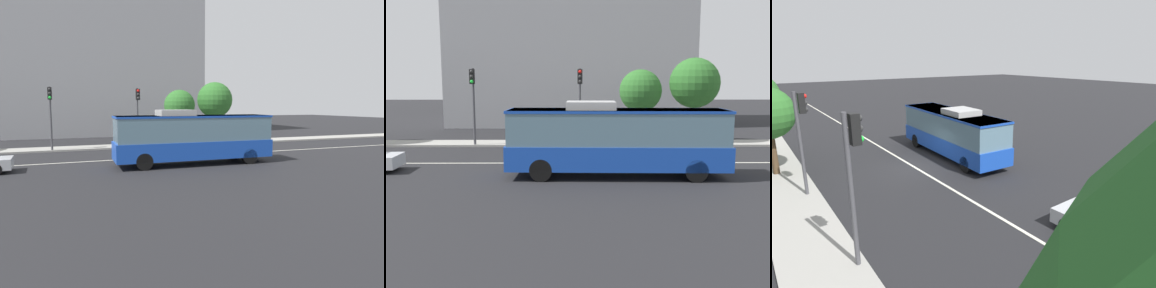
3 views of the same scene
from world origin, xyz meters
The scene contains 9 objects.
ground_plane centered at (0.00, 0.00, 0.00)m, with size 160.00×160.00×0.00m, color black.
sidewalk_kerb centered at (0.00, 7.08, 0.07)m, with size 80.00×2.57×0.14m, color #9E9B93.
lane_centre_line centered at (0.00, 0.00, 0.01)m, with size 76.00×0.16×0.01m, color silver.
transit_bus centered at (0.80, -3.32, 1.81)m, with size 10.07×2.80×3.46m.
traffic_light_near_corner centered at (-0.74, 6.20, 3.56)m, with size 0.33×0.62×5.20m.
traffic_light_mid_block centered at (-7.79, 5.93, 3.56)m, with size 0.33×0.62×5.20m.
street_tree_kerbside_left centered at (3.46, 7.24, 3.67)m, with size 2.93×2.93×5.17m.
street_tree_kerbside_centre centered at (7.34, 7.78, 4.21)m, with size 3.52×3.52×6.00m.
office_block_background centered at (-1.40, 23.34, 11.90)m, with size 23.58×12.71×23.80m.
Camera 1 is at (-6.95, -23.51, 3.79)m, focal length 32.04 mm.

